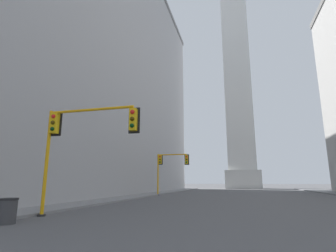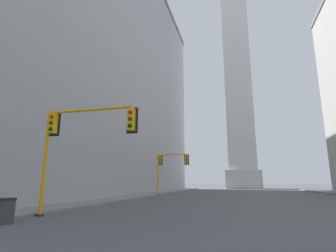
% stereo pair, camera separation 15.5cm
% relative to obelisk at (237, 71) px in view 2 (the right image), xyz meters
% --- Properties ---
extents(sidewalk_left, '(5.00, 78.88, 0.15)m').
position_rel_obelisk_xyz_m(sidewalk_left, '(-13.38, -42.07, -30.68)').
color(sidewalk_left, slate).
rests_on(sidewalk_left, ground_plane).
extents(building_left, '(28.85, 59.05, 38.37)m').
position_rel_obelisk_xyz_m(building_left, '(-27.88, -34.48, -11.56)').
color(building_left, '#9E9EA0').
rests_on(building_left, ground_plane).
extents(obelisk, '(8.30, 8.30, 63.72)m').
position_rel_obelisk_xyz_m(obelisk, '(0.00, 0.00, 0.00)').
color(obelisk, silver).
rests_on(obelisk, ground_plane).
extents(traffic_light_near_left, '(5.27, 0.52, 5.46)m').
position_rel_obelisk_xyz_m(traffic_light_near_left, '(-8.87, -56.55, -26.59)').
color(traffic_light_near_left, orange).
rests_on(traffic_light_near_left, ground_plane).
extents(traffic_light_mid_left, '(4.25, 0.53, 5.20)m').
position_rel_obelisk_xyz_m(traffic_light_mid_left, '(-9.59, -35.49, -26.82)').
color(traffic_light_mid_left, orange).
rests_on(traffic_light_mid_left, ground_plane).
extents(trash_bin, '(0.76, 0.76, 1.03)m').
position_rel_obelisk_xyz_m(trash_bin, '(-10.27, -59.00, -30.24)').
color(trash_bin, '#38383A').
rests_on(trash_bin, ground_plane).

